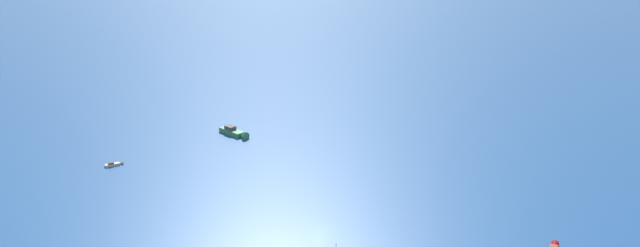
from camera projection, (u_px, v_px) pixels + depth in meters
The scene contains 3 objects.
ground_plane at pixel (320, 230), 160.83m from camera, with size 2000.00×2000.00×0.00m, color navy.
motorboat_far_stbd at pixel (235, 133), 220.25m from camera, with size 8.70×10.76×3.23m.
motorboat_inshore at pixel (115, 164), 197.19m from camera, with size 5.12×2.78×1.44m.
Camera 1 is at (28.81, 141.51, 74.74)m, focal length 40.26 mm.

